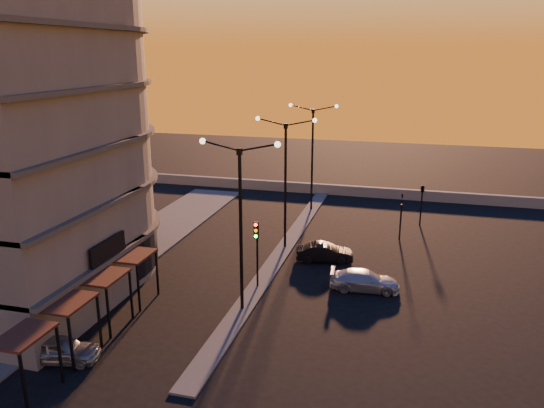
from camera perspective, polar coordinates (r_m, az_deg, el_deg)
The scene contains 14 objects.
ground at distance 30.00m, azimuth -3.23°, elevation -11.31°, with size 120.00×120.00×0.00m, color black.
sidewalk_west at distance 37.49m, azimuth -16.77°, elevation -6.13°, with size 5.00×40.00×0.12m, color #4F4F4C.
median at distance 38.78m, azimuth 1.40°, elevation -4.67°, with size 1.20×36.00×0.12m, color #4F4F4C.
parapet at distance 53.35m, azimuth 7.58°, elevation 1.49°, with size 44.00×0.50×1.00m, color gray.
building at distance 33.91m, azimuth -27.12°, elevation 11.18°, with size 14.35×17.08×25.00m.
streetlamp_near at distance 27.88m, azimuth -3.40°, elevation -1.04°, with size 4.32×0.32×9.51m.
streetlamp_mid at distance 37.18m, azimuth 1.46°, elevation 3.33°, with size 4.32×0.32×9.51m.
streetlamp_far at distance 46.77m, azimuth 4.37°, elevation 5.92°, with size 4.32×0.32×9.51m.
traffic_light_main at distance 31.34m, azimuth -1.67°, elevation -4.28°, with size 0.28×0.44×4.25m.
signal_east_a at distance 41.01m, azimuth 13.70°, elevation -1.22°, with size 0.13×0.16×3.60m.
signal_east_b at distance 44.57m, azimuth 15.89°, elevation 1.56°, with size 0.42×1.99×3.60m.
car_hatchback at distance 27.06m, azimuth -21.82°, elevation -14.32°, with size 1.44×3.57×1.22m, color #A2A6A9.
car_sedan at distance 36.38m, azimuth 5.65°, elevation -5.21°, with size 1.34×3.84×1.27m, color black.
car_wagon at distance 32.53m, azimuth 9.94°, elevation -8.10°, with size 1.68×4.14×1.20m, color #B7B9BF.
Camera 1 is at (8.51, -25.26, 13.76)m, focal length 35.00 mm.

